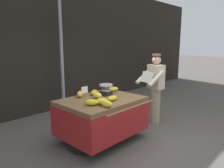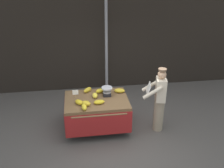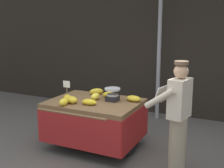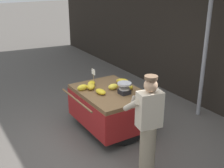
# 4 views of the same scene
# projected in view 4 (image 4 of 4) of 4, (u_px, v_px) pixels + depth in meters

# --- Properties ---
(ground_plane) EXTENTS (60.00, 60.00, 0.00)m
(ground_plane) POSITION_uv_depth(u_px,v_px,m) (99.00, 147.00, 5.59)
(ground_plane) COLOR #514C47
(back_wall) EXTENTS (16.00, 0.24, 3.85)m
(back_wall) POSITION_uv_depth(u_px,v_px,m) (221.00, 30.00, 6.48)
(back_wall) COLOR black
(back_wall) RESTS_ON ground
(street_pole) EXTENTS (0.09, 0.09, 3.10)m
(street_pole) POSITION_uv_depth(u_px,v_px,m) (205.00, 50.00, 6.32)
(street_pole) COLOR gray
(street_pole) RESTS_ON ground
(banana_cart) EXTENTS (1.61, 1.39, 0.88)m
(banana_cart) POSITION_uv_depth(u_px,v_px,m) (110.00, 101.00, 6.01)
(banana_cart) COLOR brown
(banana_cart) RESTS_ON ground
(weighing_scale) EXTENTS (0.28, 0.28, 0.24)m
(weighing_scale) POSITION_uv_depth(u_px,v_px,m) (124.00, 88.00, 5.73)
(weighing_scale) COLOR black
(weighing_scale) RESTS_ON banana_cart
(price_sign) EXTENTS (0.14, 0.01, 0.34)m
(price_sign) POSITION_uv_depth(u_px,v_px,m) (93.00, 73.00, 6.19)
(price_sign) COLOR #997A51
(price_sign) RESTS_ON banana_cart
(banana_bunch_0) EXTENTS (0.28, 0.28, 0.12)m
(banana_bunch_0) POSITION_uv_depth(u_px,v_px,m) (123.00, 81.00, 6.27)
(banana_bunch_0) COLOR gold
(banana_bunch_0) RESTS_ON banana_cart
(banana_bunch_1) EXTENTS (0.14, 0.22, 0.12)m
(banana_bunch_1) POSITION_uv_depth(u_px,v_px,m) (113.00, 87.00, 5.97)
(banana_bunch_1) COLOR yellow
(banana_bunch_1) RESTS_ON banana_cart
(banana_bunch_2) EXTENTS (0.26, 0.27, 0.11)m
(banana_bunch_2) POSITION_uv_depth(u_px,v_px,m) (91.00, 84.00, 6.15)
(banana_bunch_2) COLOR gold
(banana_bunch_2) RESTS_ON banana_cart
(banana_bunch_3) EXTENTS (0.28, 0.18, 0.10)m
(banana_bunch_3) POSITION_uv_depth(u_px,v_px,m) (101.00, 92.00, 5.75)
(banana_bunch_3) COLOR gold
(banana_bunch_3) RESTS_ON banana_cart
(banana_bunch_4) EXTENTS (0.28, 0.26, 0.12)m
(banana_bunch_4) POSITION_uv_depth(u_px,v_px,m) (91.00, 87.00, 5.98)
(banana_bunch_4) COLOR gold
(banana_bunch_4) RESTS_ON banana_cart
(banana_bunch_5) EXTENTS (0.14, 0.24, 0.12)m
(banana_bunch_5) POSITION_uv_depth(u_px,v_px,m) (82.00, 87.00, 5.93)
(banana_bunch_5) COLOR yellow
(banana_bunch_5) RESTS_ON banana_cart
(banana_bunch_6) EXTENTS (0.31, 0.22, 0.10)m
(banana_bunch_6) POSITION_uv_depth(u_px,v_px,m) (141.00, 96.00, 5.54)
(banana_bunch_6) COLOR gold
(banana_bunch_6) RESTS_ON banana_cart
(banana_bunch_7) EXTENTS (0.28, 0.24, 0.11)m
(banana_bunch_7) POSITION_uv_depth(u_px,v_px,m) (128.00, 87.00, 5.98)
(banana_bunch_7) COLOR gold
(banana_bunch_7) RESTS_ON banana_cart
(vendor_person) EXTENTS (0.64, 0.59, 1.71)m
(vendor_person) POSITION_uv_depth(u_px,v_px,m) (148.00, 126.00, 4.57)
(vendor_person) COLOR gray
(vendor_person) RESTS_ON ground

